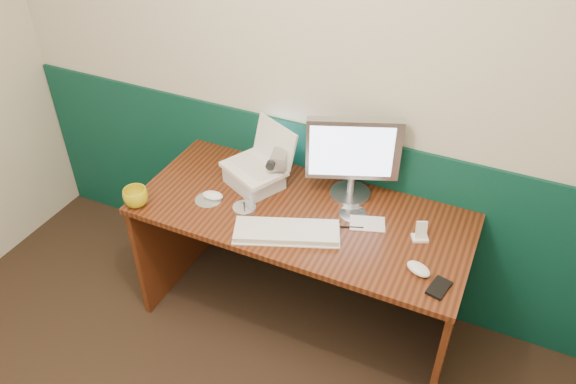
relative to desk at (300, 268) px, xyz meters
The scene contains 19 objects.
back_wall 0.96m from the desk, 109.08° to the left, with size 3.50×0.04×2.50m, color beige.
wainscot 0.40m from the desk, 109.67° to the left, with size 3.48×0.02×1.00m, color #07342C.
desk is the anchor object (origin of this frame).
laptop_riser 0.53m from the desk, 162.02° to the left, with size 0.25×0.21×0.09m, color silver.
laptop 0.66m from the desk, 162.02° to the left, with size 0.29×0.22×0.24m, color white, non-canonical shape.
monitor 0.66m from the desk, 53.27° to the left, with size 0.44×0.13×0.44m, color #A4A5A9, non-canonical shape.
keyboard 0.43m from the desk, 88.07° to the right, with size 0.47×0.16×0.03m, color white.
mouse_right 0.74m from the desk, 15.00° to the right, with size 0.11×0.07×0.04m, color white.
mouse_left 0.59m from the desk, 168.76° to the right, with size 0.11×0.06×0.04m, color white.
mug 0.90m from the desk, 158.94° to the right, with size 0.12×0.12×0.09m, color gold.
camcorder 0.53m from the desk, 143.04° to the left, with size 0.10×0.14×0.22m, color #AFB0B4, non-canonical shape.
cd_spindle 0.47m from the desk, 156.80° to the right, with size 0.11×0.11×0.02m, color silver.
cd_loose_a 0.59m from the desk, 166.77° to the right, with size 0.13×0.13×0.00m, color silver.
cd_loose_b 0.45m from the desk, 21.36° to the left, with size 0.13×0.13×0.00m, color #B2BCC3.
pen 0.45m from the desk, ahead, with size 0.01×0.01×0.14m, color black.
papers 0.49m from the desk, ahead, with size 0.16×0.11×0.00m, color silver.
dock 0.68m from the desk, ahead, with size 0.07×0.05×0.01m, color white.
music_player 0.71m from the desk, ahead, with size 0.05×0.01×0.08m, color white.
pda 0.83m from the desk, 17.39° to the right, with size 0.07×0.12×0.01m, color black.
Camera 1 is at (0.94, -0.53, 2.43)m, focal length 35.00 mm.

